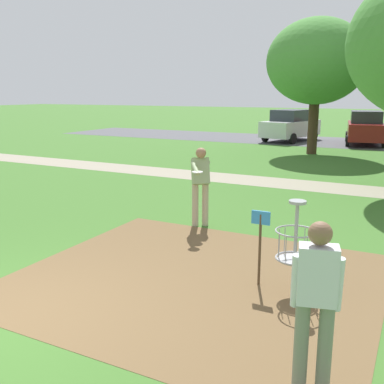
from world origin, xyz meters
TOP-DOWN VIEW (x-y plane):
  - dirt_tee_pad at (1.67, 2.36)m, footprint 5.44×4.88m
  - disc_golf_basket at (3.11, 2.51)m, footprint 0.98×0.58m
  - player_foreground_watching at (3.86, 0.49)m, footprint 0.49×0.44m
  - player_throwing at (0.49, 4.94)m, footprint 0.58×1.13m
  - tree_near_left at (0.04, 17.84)m, footprint 4.53×4.53m
  - parking_lot_strip at (0.00, 23.48)m, footprint 36.00×6.00m
  - parked_car_leftmost at (-2.35, 22.90)m, footprint 2.78×4.51m
  - parked_car_center_left at (1.79, 23.08)m, footprint 2.45×4.43m
  - gravel_path at (0.00, 10.31)m, footprint 40.00×1.65m

SIDE VIEW (x-z plane):
  - gravel_path at x=0.00m, z-range 0.00..0.00m
  - parking_lot_strip at x=0.00m, z-range 0.00..0.01m
  - dirt_tee_pad at x=1.67m, z-range 0.00..0.01m
  - disc_golf_basket at x=3.11m, z-range 0.06..1.45m
  - parked_car_leftmost at x=-2.35m, z-range 0.00..1.84m
  - parked_car_center_left at x=1.79m, z-range 0.00..1.84m
  - player_foreground_watching at x=3.86m, z-range 0.11..1.82m
  - player_throwing at x=0.49m, z-range 0.13..1.84m
  - tree_near_left at x=0.04m, z-range 1.12..7.26m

